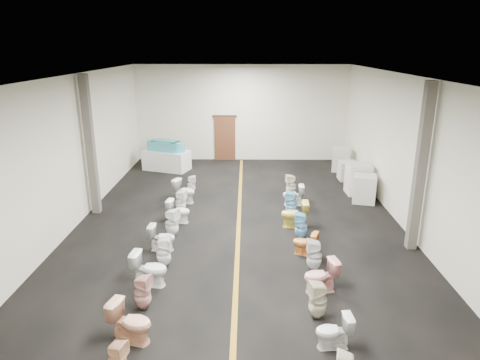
% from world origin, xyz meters
% --- Properties ---
extents(floor, '(16.00, 16.00, 0.00)m').
position_xyz_m(floor, '(0.00, 0.00, 0.00)').
color(floor, black).
rests_on(floor, ground).
extents(ceiling, '(16.00, 16.00, 0.00)m').
position_xyz_m(ceiling, '(0.00, 0.00, 4.50)').
color(ceiling, black).
rests_on(ceiling, ground).
extents(wall_back, '(10.00, 0.00, 10.00)m').
position_xyz_m(wall_back, '(0.00, 8.00, 2.25)').
color(wall_back, beige).
rests_on(wall_back, ground).
extents(wall_front, '(10.00, 0.00, 10.00)m').
position_xyz_m(wall_front, '(0.00, -8.00, 2.25)').
color(wall_front, beige).
rests_on(wall_front, ground).
extents(wall_left, '(0.00, 16.00, 16.00)m').
position_xyz_m(wall_left, '(-5.00, 0.00, 2.25)').
color(wall_left, beige).
rests_on(wall_left, ground).
extents(wall_right, '(0.00, 16.00, 16.00)m').
position_xyz_m(wall_right, '(5.00, 0.00, 2.25)').
color(wall_right, beige).
rests_on(wall_right, ground).
extents(aisle_stripe, '(0.12, 15.60, 0.01)m').
position_xyz_m(aisle_stripe, '(0.00, 0.00, 0.00)').
color(aisle_stripe, '#986B16').
rests_on(aisle_stripe, floor).
extents(back_door, '(1.00, 0.10, 2.10)m').
position_xyz_m(back_door, '(-0.80, 7.94, 1.05)').
color(back_door, '#562D19').
rests_on(back_door, floor).
extents(door_frame, '(1.15, 0.08, 0.10)m').
position_xyz_m(door_frame, '(-0.80, 7.95, 2.12)').
color(door_frame, '#331C11').
rests_on(door_frame, back_door).
extents(column_left, '(0.25, 0.25, 4.50)m').
position_xyz_m(column_left, '(-4.75, 1.00, 2.25)').
color(column_left, '#59544C').
rests_on(column_left, floor).
extents(column_right, '(0.25, 0.25, 4.50)m').
position_xyz_m(column_right, '(4.75, -1.50, 2.25)').
color(column_right, '#59544C').
rests_on(column_right, floor).
extents(display_table, '(2.18, 1.57, 0.87)m').
position_xyz_m(display_table, '(-3.32, 6.14, 0.44)').
color(display_table, white).
rests_on(display_table, floor).
extents(bathtub, '(1.77, 1.12, 0.55)m').
position_xyz_m(bathtub, '(-3.32, 6.14, 1.07)').
color(bathtub, teal).
rests_on(bathtub, display_table).
extents(appliance_crate_a, '(0.92, 0.92, 0.97)m').
position_xyz_m(appliance_crate_a, '(4.40, 2.12, 0.49)').
color(appliance_crate_a, silver).
rests_on(appliance_crate_a, floor).
extents(appliance_crate_b, '(0.85, 0.85, 1.14)m').
position_xyz_m(appliance_crate_b, '(4.40, 3.01, 0.57)').
color(appliance_crate_b, silver).
rests_on(appliance_crate_b, floor).
extents(appliance_crate_c, '(0.71, 0.71, 0.77)m').
position_xyz_m(appliance_crate_c, '(4.40, 4.75, 0.39)').
color(appliance_crate_c, beige).
rests_on(appliance_crate_c, floor).
extents(appliance_crate_d, '(0.87, 0.87, 1.05)m').
position_xyz_m(appliance_crate_d, '(4.40, 6.09, 0.53)').
color(appliance_crate_d, beige).
rests_on(appliance_crate_d, floor).
extents(toilet_left_1, '(0.39, 0.39, 0.69)m').
position_xyz_m(toilet_left_1, '(-1.89, -6.41, 0.34)').
color(toilet_left_1, '#E7AF86').
rests_on(toilet_left_1, floor).
extents(toilet_left_2, '(0.90, 0.65, 0.82)m').
position_xyz_m(toilet_left_2, '(-1.90, -5.50, 0.41)').
color(toilet_left_2, '#EEAB85').
rests_on(toilet_left_2, floor).
extents(toilet_left_3, '(0.43, 0.42, 0.78)m').
position_xyz_m(toilet_left_3, '(-1.93, -4.46, 0.39)').
color(toilet_left_3, '#DBA39D').
rests_on(toilet_left_3, floor).
extents(toilet_left_4, '(0.86, 0.55, 0.83)m').
position_xyz_m(toilet_left_4, '(-1.98, -3.52, 0.41)').
color(toilet_left_4, white).
rests_on(toilet_left_4, floor).
extents(toilet_left_5, '(0.39, 0.38, 0.80)m').
position_xyz_m(toilet_left_5, '(-1.83, -2.65, 0.40)').
color(toilet_left_5, white).
rests_on(toilet_left_5, floor).
extents(toilet_left_6, '(0.74, 0.46, 0.72)m').
position_xyz_m(toilet_left_6, '(-2.04, -1.74, 0.36)').
color(toilet_left_6, silver).
rests_on(toilet_left_6, floor).
extents(toilet_left_7, '(0.51, 0.50, 0.85)m').
position_xyz_m(toilet_left_7, '(-1.92, -0.86, 0.43)').
color(toilet_left_7, white).
rests_on(toilet_left_7, floor).
extents(toilet_left_8, '(0.78, 0.54, 0.73)m').
position_xyz_m(toilet_left_8, '(-1.88, 0.19, 0.37)').
color(toilet_left_8, white).
rests_on(toilet_left_8, floor).
extents(toilet_left_9, '(0.44, 0.43, 0.76)m').
position_xyz_m(toilet_left_9, '(-1.94, 1.02, 0.38)').
color(toilet_left_9, white).
rests_on(toilet_left_9, floor).
extents(toilet_left_10, '(0.92, 0.75, 0.82)m').
position_xyz_m(toilet_left_10, '(-1.95, 1.99, 0.41)').
color(toilet_left_10, silver).
rests_on(toilet_left_10, floor).
extents(toilet_left_11, '(0.32, 0.31, 0.68)m').
position_xyz_m(toilet_left_11, '(-1.83, 2.98, 0.34)').
color(toilet_left_11, white).
rests_on(toilet_left_11, floor).
extents(toilet_right_1, '(0.69, 0.44, 0.67)m').
position_xyz_m(toilet_right_1, '(1.83, -5.63, 0.34)').
color(toilet_right_1, white).
rests_on(toilet_right_1, floor).
extents(toilet_right_2, '(0.45, 0.44, 0.82)m').
position_xyz_m(toilet_right_2, '(1.68, -4.72, 0.41)').
color(toilet_right_2, beige).
rests_on(toilet_right_2, floor).
extents(toilet_right_3, '(0.84, 0.59, 0.78)m').
position_xyz_m(toilet_right_3, '(1.90, -3.75, 0.39)').
color(toilet_right_3, pink).
rests_on(toilet_right_3, floor).
extents(toilet_right_4, '(0.39, 0.38, 0.82)m').
position_xyz_m(toilet_right_4, '(1.90, -2.79, 0.41)').
color(toilet_right_4, silver).
rests_on(toilet_right_4, floor).
extents(toilet_right_5, '(0.75, 0.59, 0.67)m').
position_xyz_m(toilet_right_5, '(1.79, -1.96, 0.33)').
color(toilet_right_5, orange).
rests_on(toilet_right_5, floor).
extents(toilet_right_6, '(0.44, 0.43, 0.79)m').
position_xyz_m(toilet_right_6, '(1.81, -0.95, 0.39)').
color(toilet_right_6, '#7FC6ED').
rests_on(toilet_right_6, floor).
extents(toilet_right_7, '(0.83, 0.49, 0.83)m').
position_xyz_m(toilet_right_7, '(1.70, -0.14, 0.42)').
color(toilet_right_7, '#DECA4E').
rests_on(toilet_right_7, floor).
extents(toilet_right_8, '(0.44, 0.44, 0.81)m').
position_xyz_m(toilet_right_8, '(1.70, 0.85, 0.41)').
color(toilet_right_8, '#7AC5EA').
rests_on(toilet_right_8, floor).
extents(toilet_right_9, '(0.73, 0.43, 0.73)m').
position_xyz_m(toilet_right_9, '(1.86, 1.76, 0.37)').
color(toilet_right_9, white).
rests_on(toilet_right_9, floor).
extents(toilet_right_10, '(0.44, 0.43, 0.80)m').
position_xyz_m(toilet_right_10, '(1.88, 2.79, 0.40)').
color(toilet_right_10, '#F2EAC6').
rests_on(toilet_right_10, floor).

